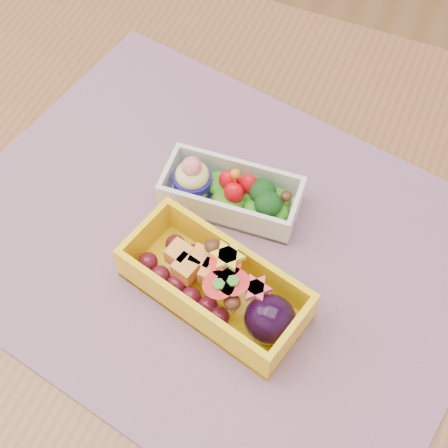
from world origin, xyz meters
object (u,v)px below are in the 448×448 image
at_px(table, 195,275).
at_px(placemat, 216,244).
at_px(bento_white, 231,193).
at_px(bento_yellow, 218,286).

xyz_separation_m(table, placemat, (0.03, -0.00, 0.10)).
distance_m(table, placemat, 0.11).
height_order(placemat, bento_white, bento_white).
xyz_separation_m(placemat, bento_white, (-0.01, 0.06, 0.02)).
bearing_deg(placemat, bento_yellow, -64.18).
bearing_deg(bento_white, bento_yellow, -77.37).
xyz_separation_m(table, bento_yellow, (0.06, -0.06, 0.13)).
height_order(placemat, bento_yellow, bento_yellow).
relative_size(table, placemat, 2.10).
bearing_deg(bento_yellow, placemat, 129.84).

